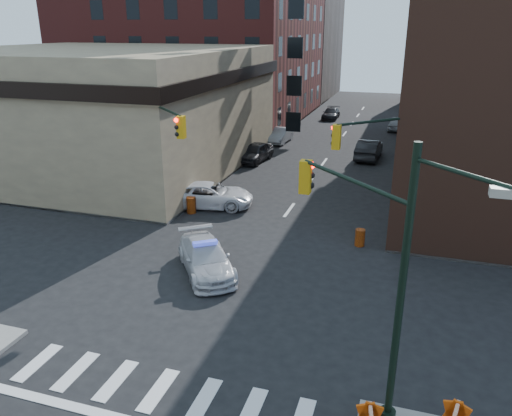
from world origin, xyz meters
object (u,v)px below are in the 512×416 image
Objects in this scene: barrel_road at (360,238)px; pedestrian_b at (128,199)px; police_car at (206,258)px; parked_car_wnear at (255,152)px; pedestrian_a at (162,184)px; barricade_nw_a at (154,211)px; parked_car_enear at (369,149)px; pickup at (210,195)px; barrel_bank at (191,205)px; parked_car_wfar at (280,135)px.

pedestrian_b is at bearing 178.30° from barrel_road.
police_car is at bearing -141.45° from barrel_road.
pedestrian_a is at bearing -96.85° from parked_car_wnear.
barricade_nw_a is (-1.50, -14.51, -0.22)m from parked_car_wnear.
pedestrian_b reaches higher than parked_car_enear.
pickup is 4.88m from pedestrian_b.
barrel_bank is at bearing 170.05° from barrel_road.
parked_car_enear is 2.51× the size of pedestrian_a.
barricade_nw_a is (-1.64, -22.07, -0.14)m from parked_car_wfar.
parked_car_wfar reaches higher than barrel_road.
pickup is at bearing 161.57° from barrel_road.
police_car is 23.83m from parked_car_enear.
pickup is at bearing 64.45° from parked_car_enear.
police_car reaches higher than parked_car_wfar.
parked_car_wnear is 4.56× the size of barrel_bank.
barrel_road is (10.18, -14.50, -0.33)m from parked_car_wnear.
pedestrian_a is 2.98m from pedestrian_b.
pickup is 1.19× the size of parked_car_wnear.
parked_car_enear reaches higher than parked_car_wfar.
pickup is 18.88m from parked_car_wfar.
pickup reaches higher than barrel_bank.
parked_car_wfar is at bearing 95.52° from barricade_nw_a.
barrel_road is at bearing 9.78° from barricade_nw_a.
pedestrian_a reaches higher than police_car.
pedestrian_a is at bearing 92.73° from police_car.
parked_car_wnear is at bearing 125.07° from barrel_road.
pedestrian_a reaches higher than pickup.
pedestrian_a is (-3.33, 0.11, 0.39)m from pickup.
pickup is at bearing 66.58° from barrel_bank.
police_car is 8.11m from barrel_road.
pedestrian_a reaches higher than parked_car_wfar.
parked_car_wfar is at bearing 117.33° from pedestrian_a.
pickup is at bearing 20.61° from pedestrian_b.
parked_car_wnear is at bearing 26.05° from parked_car_enear.
barrel_road is at bearing -120.01° from pickup.
parked_car_wfar is 4.76× the size of barrel_road.
parked_car_wnear reaches higher than parked_car_wfar.
barrel_road is at bearing 3.12° from police_car.
parked_car_wnear reaches higher than barrel_bank.
parked_car_wfar is at bearing 62.33° from police_car.
pedestrian_a is (-2.72, -11.21, 0.37)m from parked_car_wnear.
parked_car_enear is 4.99× the size of barrel_bank.
barricade_nw_a is (-11.68, -0.00, 0.11)m from barrel_road.
parked_car_wnear is at bearing 90.00° from barrel_bank.
pedestrian_b is (-4.00, -2.79, 0.21)m from pickup.
police_car is 0.90× the size of pickup.
pedestrian_a is (-2.87, -18.77, 0.44)m from parked_car_wfar.
pedestrian_a is at bearing 165.67° from barrel_road.
barrel_bank is (2.72, -1.51, -0.64)m from pedestrian_a.
barrel_bank is (-8.87, -16.45, -0.32)m from parked_car_enear.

